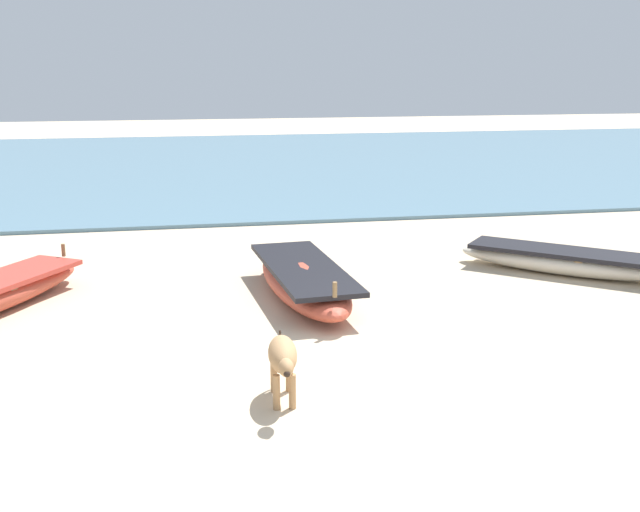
% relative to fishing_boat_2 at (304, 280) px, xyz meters
% --- Properties ---
extents(ground, '(80.00, 80.00, 0.00)m').
position_rel_fishing_boat_2_xyz_m(ground, '(0.62, -3.21, -0.27)').
color(ground, beige).
extents(sea_water, '(60.00, 20.00, 0.08)m').
position_rel_fishing_boat_2_xyz_m(sea_water, '(0.62, 15.29, -0.23)').
color(sea_water, slate).
rests_on(sea_water, ground).
extents(fishing_boat_2, '(1.30, 3.58, 0.70)m').
position_rel_fishing_boat_2_xyz_m(fishing_boat_2, '(0.00, 0.00, 0.00)').
color(fishing_boat_2, '#B74733').
rests_on(fishing_boat_2, ground).
extents(fishing_boat_3, '(3.22, 2.88, 0.59)m').
position_rel_fishing_boat_2_xyz_m(fishing_boat_3, '(4.46, 0.53, -0.05)').
color(fishing_boat_3, beige).
rests_on(fishing_boat_3, ground).
extents(calf_near_tan, '(0.35, 1.03, 0.67)m').
position_rel_fishing_boat_2_xyz_m(calf_near_tan, '(-0.80, -3.49, 0.21)').
color(calf_near_tan, tan).
rests_on(calf_near_tan, ground).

